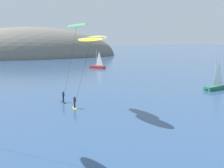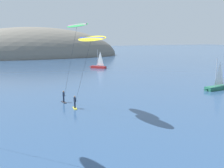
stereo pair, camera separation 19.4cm
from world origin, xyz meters
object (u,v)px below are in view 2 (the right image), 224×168
(sailboat_near, at_px, (215,87))
(kitesurfer_green, at_px, (76,32))
(sailboat_far, at_px, (98,66))
(kitesurfer_yellow, at_px, (90,43))

(sailboat_near, height_order, kitesurfer_green, kitesurfer_green)
(sailboat_far, bearing_deg, kitesurfer_green, -117.99)
(sailboat_far, relative_size, kitesurfer_yellow, 0.60)
(sailboat_near, distance_m, sailboat_far, 42.93)
(kitesurfer_green, bearing_deg, kitesurfer_yellow, -88.15)
(sailboat_near, distance_m, kitesurfer_green, 28.29)
(sailboat_near, height_order, sailboat_far, same)
(kitesurfer_yellow, height_order, kitesurfer_green, kitesurfer_green)
(sailboat_near, bearing_deg, sailboat_far, 94.09)
(sailboat_far, relative_size, kitesurfer_green, 0.52)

